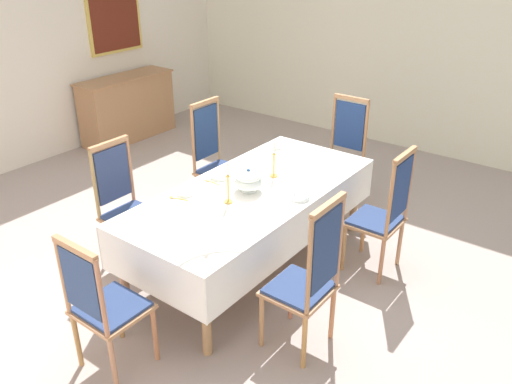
{
  "coord_description": "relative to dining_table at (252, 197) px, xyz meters",
  "views": [
    {
      "loc": [
        -3.17,
        -2.67,
        2.71
      ],
      "look_at": [
        -0.03,
        -0.29,
        0.76
      ],
      "focal_mm": 36.8,
      "sensor_mm": 36.0,
      "label": 1
    }
  ],
  "objects": [
    {
      "name": "candlestick_west",
      "position": [
        -0.32,
        0.0,
        0.22
      ],
      "size": [
        0.07,
        0.07,
        0.35
      ],
      "color": "gold",
      "rests_on": "tablecloth"
    },
    {
      "name": "dining_table",
      "position": [
        0.0,
        0.0,
        0.0
      ],
      "size": [
        2.39,
        1.07,
        0.75
      ],
      "color": "#9D764C",
      "rests_on": "ground"
    },
    {
      "name": "chair_south_a",
      "position": [
        -0.61,
        -0.95,
        -0.08
      ],
      "size": [
        0.44,
        0.42,
        1.21
      ],
      "color": "#A97A4E",
      "rests_on": "ground"
    },
    {
      "name": "bowl_near_left",
      "position": [
        -0.42,
        0.38,
        0.09
      ],
      "size": [
        0.14,
        0.14,
        0.03
      ],
      "color": "white",
      "rests_on": "tablecloth"
    },
    {
      "name": "chair_head_west",
      "position": [
        -1.6,
        0.0,
        -0.13
      ],
      "size": [
        0.42,
        0.44,
        1.06
      ],
      "rotation": [
        0.0,
        0.0,
        -1.57
      ],
      "color": "#AA7E49",
      "rests_on": "ground"
    },
    {
      "name": "chair_south_b",
      "position": [
        0.6,
        -0.94,
        -0.1
      ],
      "size": [
        0.44,
        0.42,
        1.15
      ],
      "color": "#A47647",
      "rests_on": "ground"
    },
    {
      "name": "chair_north_a",
      "position": [
        -0.61,
        0.94,
        -0.11
      ],
      "size": [
        0.44,
        0.42,
        1.13
      ],
      "rotation": [
        0.0,
        0.0,
        3.14
      ],
      "color": "#A67C4F",
      "rests_on": "ground"
    },
    {
      "name": "soup_tureen",
      "position": [
        -0.05,
        0.0,
        0.17
      ],
      "size": [
        0.25,
        0.25,
        0.2
      ],
      "color": "white",
      "rests_on": "tablecloth"
    },
    {
      "name": "chair_north_b",
      "position": [
        0.6,
        0.95,
        -0.09
      ],
      "size": [
        0.44,
        0.42,
        1.2
      ],
      "rotation": [
        0.0,
        0.0,
        3.14
      ],
      "color": "#A46C51",
      "rests_on": "ground"
    },
    {
      "name": "spoon_secondary",
      "position": [
        -0.11,
        0.39,
        0.08
      ],
      "size": [
        0.03,
        0.18,
        0.01
      ],
      "rotation": [
        0.0,
        0.0,
        -0.0
      ],
      "color": "gold",
      "rests_on": "tablecloth"
    },
    {
      "name": "sideboard",
      "position": [
        1.53,
        3.43,
        -0.23
      ],
      "size": [
        1.44,
        0.48,
        0.9
      ],
      "rotation": [
        0.0,
        0.0,
        3.14
      ],
      "color": "#A7764E",
      "rests_on": "ground"
    },
    {
      "name": "right_wall",
      "position": [
        3.64,
        0.23,
        1.0
      ],
      "size": [
        0.08,
        6.96,
        3.37
      ],
      "primitive_type": "cube",
      "color": "silver",
      "rests_on": "ground"
    },
    {
      "name": "spoon_primary",
      "position": [
        -0.53,
        0.4,
        0.08
      ],
      "size": [
        0.07,
        0.17,
        0.01
      ],
      "rotation": [
        0.0,
        0.0,
        0.29
      ],
      "color": "gold",
      "rests_on": "tablecloth"
    },
    {
      "name": "framed_painting",
      "position": [
        1.67,
        3.68,
        1.01
      ],
      "size": [
        0.89,
        0.05,
        1.02
      ],
      "color": "#D1B251"
    },
    {
      "name": "bowl_near_right",
      "position": [
        -0.0,
        0.37,
        0.1
      ],
      "size": [
        0.16,
        0.16,
        0.04
      ],
      "color": "white",
      "rests_on": "tablecloth"
    },
    {
      "name": "bowl_far_right",
      "position": [
        0.9,
        0.4,
        0.1
      ],
      "size": [
        0.17,
        0.17,
        0.03
      ],
      "color": "white",
      "rests_on": "tablecloth"
    },
    {
      "name": "ground",
      "position": [
        0.0,
        0.23,
        -0.7
      ],
      "size": [
        7.19,
        6.96,
        0.04
      ],
      "primitive_type": "cube",
      "color": "#A2928D"
    },
    {
      "name": "tablecloth",
      "position": [
        0.0,
        -0.0,
        -0.02
      ],
      "size": [
        2.41,
        1.09,
        0.38
      ],
      "color": "white",
      "rests_on": "dining_table"
    },
    {
      "name": "bowl_far_left",
      "position": [
        0.08,
        -0.43,
        0.1
      ],
      "size": [
        0.15,
        0.15,
        0.03
      ],
      "color": "white",
      "rests_on": "tablecloth"
    },
    {
      "name": "candlestick_east",
      "position": [
        0.32,
        0.0,
        0.21
      ],
      "size": [
        0.07,
        0.07,
        0.33
      ],
      "color": "gold",
      "rests_on": "tablecloth"
    },
    {
      "name": "chair_head_east",
      "position": [
        1.61,
        0.0,
        -0.1
      ],
      "size": [
        0.42,
        0.44,
        1.17
      ],
      "rotation": [
        0.0,
        0.0,
        1.57
      ],
      "color": "#AD7352",
      "rests_on": "ground"
    }
  ]
}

